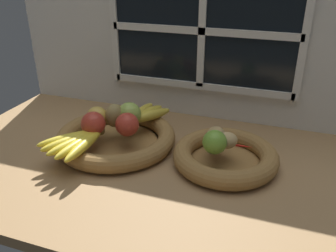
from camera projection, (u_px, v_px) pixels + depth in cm
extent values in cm
cube|color=#9E774C|center=(175.00, 157.00, 106.62)|extent=(140.00, 90.00, 3.00)
cube|color=silver|center=(203.00, 40.00, 119.34)|extent=(140.00, 3.00, 55.00)
cube|color=black|center=(202.00, 31.00, 116.19)|extent=(64.00, 0.80, 38.00)
cube|color=white|center=(202.00, 31.00, 115.69)|extent=(2.40, 1.20, 38.00)
cube|color=white|center=(202.00, 31.00, 115.69)|extent=(64.00, 1.20, 2.40)
cube|color=white|center=(114.00, 25.00, 125.12)|extent=(2.40, 1.20, 40.40)
cube|color=white|center=(305.00, 38.00, 106.25)|extent=(2.40, 1.20, 40.40)
cube|color=white|center=(200.00, 86.00, 124.03)|extent=(64.00, 1.20, 2.40)
cylinder|color=olive|center=(116.00, 143.00, 110.14)|extent=(25.91, 25.91, 1.00)
torus|color=olive|center=(116.00, 137.00, 109.20)|extent=(36.88, 36.88, 5.28)
cylinder|color=olive|center=(225.00, 162.00, 100.07)|extent=(20.01, 20.01, 1.00)
torus|color=olive|center=(225.00, 156.00, 99.13)|extent=(29.69, 29.69, 5.28)
sphere|color=#B73828|center=(93.00, 124.00, 103.50)|extent=(7.23, 7.23, 7.23)
sphere|color=#B73828|center=(127.00, 125.00, 103.26)|extent=(7.02, 7.02, 7.02)
sphere|color=gold|center=(97.00, 117.00, 108.71)|extent=(6.51, 6.51, 6.51)
sphere|color=#99B74C|center=(129.00, 114.00, 109.70)|extent=(7.36, 7.36, 7.36)
ellipsoid|color=olive|center=(115.00, 116.00, 108.46)|extent=(6.72, 7.08, 7.43)
ellipsoid|color=yellow|center=(70.00, 138.00, 100.05)|extent=(14.30, 15.62, 2.88)
ellipsoid|color=yellow|center=(72.00, 140.00, 98.83)|extent=(11.95, 17.16, 2.88)
ellipsoid|color=yellow|center=(75.00, 142.00, 97.78)|extent=(9.21, 18.14, 2.88)
ellipsoid|color=yellow|center=(79.00, 144.00, 96.93)|extent=(6.17, 18.54, 2.88)
ellipsoid|color=yellow|center=(84.00, 145.00, 96.31)|extent=(2.93, 18.33, 2.88)
sphere|color=brown|center=(101.00, 131.00, 104.08)|extent=(2.59, 2.59, 2.59)
ellipsoid|color=gold|center=(150.00, 115.00, 113.73)|extent=(11.37, 14.26, 3.23)
ellipsoid|color=gold|center=(146.00, 114.00, 115.02)|extent=(8.27, 15.35, 3.23)
ellipsoid|color=gold|center=(142.00, 112.00, 115.95)|extent=(4.61, 15.40, 3.23)
sphere|color=brown|center=(130.00, 121.00, 109.75)|extent=(2.91, 2.91, 2.91)
ellipsoid|color=tan|center=(227.00, 140.00, 96.94)|extent=(7.42, 6.79, 4.67)
ellipsoid|color=tan|center=(216.00, 135.00, 100.42)|extent=(6.31, 7.23, 4.33)
sphere|color=#6B9E33|center=(215.00, 142.00, 94.01)|extent=(6.61, 6.61, 6.61)
cone|color=red|center=(229.00, 144.00, 97.61)|extent=(13.28, 2.70, 2.12)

